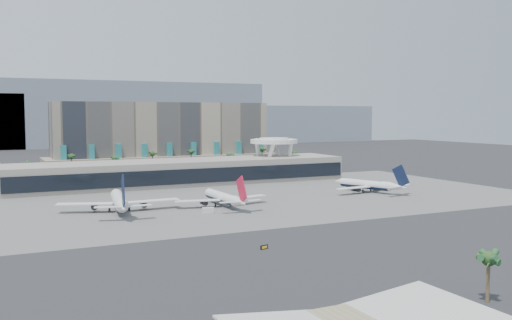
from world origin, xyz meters
name	(u,v)px	position (x,y,z in m)	size (l,w,h in m)	color
ground	(290,221)	(0.00, 0.00, 0.00)	(900.00, 900.00, 0.00)	#232326
apron_pad	(225,198)	(0.00, 55.00, 0.03)	(260.00, 130.00, 0.06)	#5B5B59
mountain_ridge	(100,119)	(27.88, 470.00, 29.89)	(680.00, 60.00, 70.00)	gray
hotel	(164,144)	(10.00, 174.41, 16.81)	(140.00, 30.00, 42.00)	tan
terminal	(182,171)	(0.00, 109.84, 6.52)	(170.00, 32.50, 14.50)	#A69D92
saucer_structure	(274,144)	(55.00, 116.00, 18.45)	(26.00, 26.00, 21.89)	white
palm_row	(174,158)	(7.00, 145.00, 10.50)	(157.80, 2.80, 13.10)	brown
airliner_left	(119,201)	(-46.68, 41.87, 3.94)	(43.46, 45.04, 15.61)	white
airliner_centre	(223,198)	(-8.58, 36.21, 3.38)	(37.74, 38.82, 13.41)	white
airliner_right	(368,185)	(65.17, 44.21, 3.42)	(36.65, 37.91, 13.56)	white
service_vehicle_a	(208,210)	(-19.04, 25.33, 0.96)	(3.94, 1.93, 1.93)	silver
service_vehicle_b	(229,203)	(-5.93, 37.28, 0.98)	(3.81, 2.18, 1.96)	white
taxiway_sign	(264,247)	(-25.57, -31.79, 0.54)	(2.41, 0.92, 1.09)	black
near_palm_a	(488,266)	(-7.07, -87.45, 6.89)	(6.00, 6.00, 9.68)	brown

